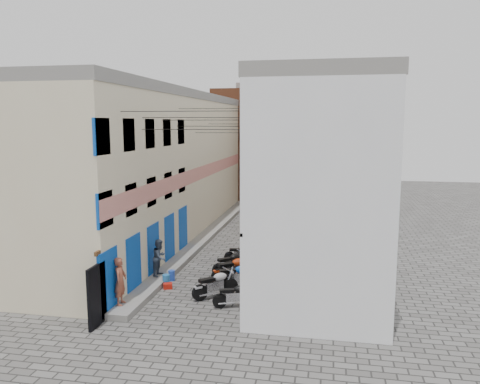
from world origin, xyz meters
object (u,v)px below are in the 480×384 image
Objects in this scene: motorcycle_a at (235,294)px; motorcycle_c at (237,275)px; motorcycle_f at (256,257)px; water_jug_far at (172,275)px; motorcycle_g at (241,253)px; person_a at (120,281)px; person_b at (160,257)px; motorcycle_d at (234,268)px; red_crate at (168,286)px; motorcycle_b at (215,283)px; water_jug_near at (166,280)px; motorcycle_e at (231,262)px.

motorcycle_c reaches higher than motorcycle_a.
motorcycle_a is 4.98m from motorcycle_f.
water_jug_far is at bearing -121.95° from motorcycle_c.
person_a is at bearing -36.06° from motorcycle_g.
person_b is at bearing -119.21° from motorcycle_c.
red_crate is at bearing -98.06° from motorcycle_d.
motorcycle_b is at bearing -33.44° from water_jug_far.
water_jug_near is at bearing -56.22° from motorcycle_f.
motorcycle_d reaches higher than motorcycle_e.
person_b is at bearing -65.93° from motorcycle_f.
water_jug_near is 0.40m from red_crate.
motorcycle_c is 2.02m from motorcycle_e.
person_a is at bearing -43.71° from motorcycle_f.
motorcycle_d reaches higher than motorcycle_g.
motorcycle_d is at bearing -75.61° from person_b.
motorcycle_c is at bearing 168.64° from motorcycle_a.
person_a is (-4.20, -6.14, 0.60)m from motorcycle_f.
motorcycle_f is at bearing 47.53° from red_crate.
motorcycle_f is 1.07× the size of person_a.
person_a is at bearing -104.37° from water_jug_near.
motorcycle_f is (0.33, 3.01, -0.06)m from motorcycle_c.
motorcycle_e reaches higher than water_jug_far.
motorcycle_e is at bearing 136.88° from motorcycle_b.
person_b is at bearing -141.88° from motorcycle_a.
motorcycle_d is (-0.32, 0.92, 0.01)m from motorcycle_c.
motorcycle_c is 0.97m from motorcycle_d.
red_crate is (-2.25, 0.57, -0.49)m from motorcycle_b.
water_jug_near is at bearing -19.92° from person_a.
motorcycle_c is at bearing -18.10° from motorcycle_d.
motorcycle_f is 4.84m from red_crate.
motorcycle_d reaches higher than motorcycle_c.
water_jug_far is (-3.12, 0.49, -0.39)m from motorcycle_c.
water_jug_far is at bearing -17.16° from person_a.
motorcycle_c is (-0.33, 1.97, 0.10)m from motorcycle_a.
motorcycle_e is (-0.65, 1.91, -0.04)m from motorcycle_c.
motorcycle_a is 4.25m from water_jug_far.
motorcycle_a is 4.01m from motorcycle_e.
motorcycle_a is 1.32m from motorcycle_b.
motorcycle_f is at bearing 123.54° from motorcycle_b.
motorcycle_c is (0.67, 1.12, 0.01)m from motorcycle_b.
water_jug_far is at bearing -118.83° from motorcycle_d.
motorcycle_b reaches higher than motorcycle_e.
motorcycle_b is 2.07m from motorcycle_d.
person_a is 3.67× the size of water_jug_near.
motorcycle_g is (0.08, 1.97, -0.08)m from motorcycle_e.
water_jug_near is at bearing -152.92° from motorcycle_b.
person_a reaches higher than person_b.
motorcycle_e is at bearing 175.89° from motorcycle_c.
water_jug_near is (-3.45, 1.75, -0.27)m from motorcycle_a.
person_b reaches higher than water_jug_far.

